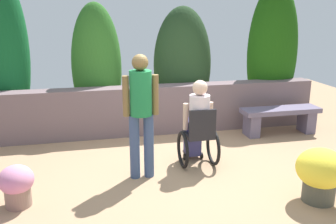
# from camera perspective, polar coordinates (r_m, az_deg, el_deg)

# --- Properties ---
(ground_plane) EXTENTS (12.30, 12.30, 0.00)m
(ground_plane) POSITION_cam_1_polar(r_m,az_deg,el_deg) (5.63, 1.16, -8.65)
(ground_plane) COLOR #A48160
(stone_retaining_wall) EXTENTS (6.38, 0.37, 0.92)m
(stone_retaining_wall) POSITION_cam_1_polar(r_m,az_deg,el_deg) (7.05, -2.14, 0.38)
(stone_retaining_wall) COLOR #6D5A5D
(stone_retaining_wall) RESTS_ON ground
(hedge_backdrop) EXTENTS (6.41, 1.05, 3.17)m
(hedge_backdrop) POSITION_cam_1_polar(r_m,az_deg,el_deg) (7.41, -3.60, 8.27)
(hedge_backdrop) COLOR #125627
(hedge_backdrop) RESTS_ON ground
(stone_bench) EXTENTS (1.51, 0.41, 0.51)m
(stone_bench) POSITION_cam_1_polar(r_m,az_deg,el_deg) (7.33, 16.89, -0.74)
(stone_bench) COLOR slate
(stone_bench) RESTS_ON ground
(person_in_wheelchair) EXTENTS (0.53, 0.66, 1.33)m
(person_in_wheelchair) POSITION_cam_1_polar(r_m,az_deg,el_deg) (5.55, 4.63, -2.18)
(person_in_wheelchair) COLOR black
(person_in_wheelchair) RESTS_ON ground
(person_standing_companion) EXTENTS (0.49, 0.30, 1.75)m
(person_standing_companion) POSITION_cam_1_polar(r_m,az_deg,el_deg) (5.03, -4.19, 0.56)
(person_standing_companion) COLOR #3A4E74
(person_standing_companion) RESTS_ON ground
(flower_pot_purple_near) EXTENTS (0.61, 0.61, 0.68)m
(flower_pot_purple_near) POSITION_cam_1_polar(r_m,az_deg,el_deg) (4.96, 22.48, -8.64)
(flower_pot_purple_near) COLOR #4A4B3E
(flower_pot_purple_near) RESTS_ON ground
(flower_pot_red_accent) EXTENTS (0.41, 0.41, 0.52)m
(flower_pot_red_accent) POSITION_cam_1_polar(r_m,az_deg,el_deg) (4.87, -22.29, -10.26)
(flower_pot_red_accent) COLOR #8D7061
(flower_pot_red_accent) RESTS_ON ground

